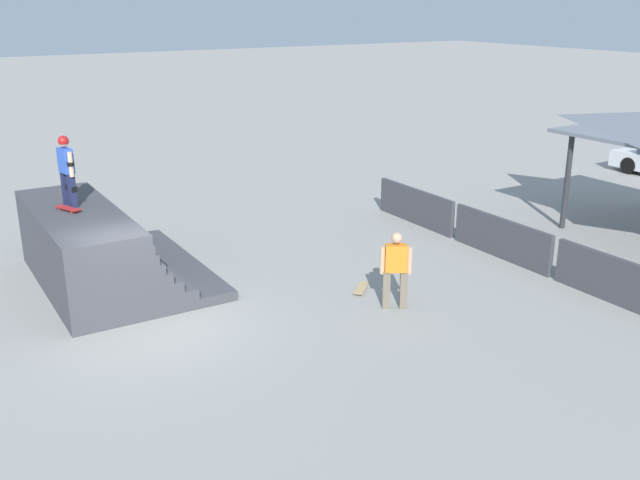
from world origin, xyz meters
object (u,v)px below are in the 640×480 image
at_px(bystander_walking, 396,267).
at_px(skateboard_on_ground, 361,289).
at_px(skater_on_deck, 66,166).
at_px(skateboard_on_deck, 69,209).

height_order(bystander_walking, skateboard_on_ground, bystander_walking).
bearing_deg(skater_on_deck, skateboard_on_deck, -28.96).
xyz_separation_m(skateboard_on_deck, skateboard_on_ground, (3.66, 5.52, -1.85)).
bearing_deg(skater_on_deck, bystander_walking, 35.73).
distance_m(bystander_walking, skateboard_on_ground, 1.47).
xyz_separation_m(skater_on_deck, bystander_walking, (5.22, 5.47, -1.83)).
bearing_deg(skateboard_on_ground, bystander_walking, 50.24).
relative_size(skater_on_deck, bystander_walking, 0.95).
bearing_deg(skateboard_on_deck, bystander_walking, 27.14).
relative_size(skater_on_deck, skateboard_on_ground, 2.33).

